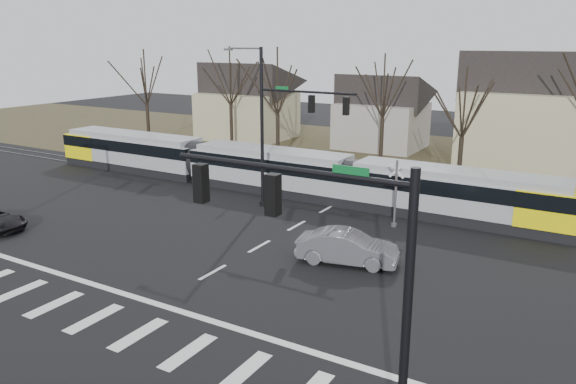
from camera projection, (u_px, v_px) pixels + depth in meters
The scene contains 15 objects.
ground at pixel (185, 288), 24.82m from camera, with size 140.00×140.00×0.00m, color black.
grass_verge at pixel (415, 160), 51.41m from camera, with size 140.00×28.00×0.01m, color #38331E.
crosswalk at pixel (116, 326), 21.49m from camera, with size 27.00×2.60×0.01m.
stop_line at pixel (156, 304), 23.32m from camera, with size 28.00×0.35×0.01m, color silver.
lane_dashes at pixel (340, 201), 38.11m from camera, with size 0.18×30.00×0.01m.
rail_pair at pixel (339, 202), 37.94m from camera, with size 90.00×1.52×0.06m.
tram at pixel (270, 168), 40.44m from camera, with size 40.69×3.02×3.08m.
sedan at pixel (347, 247), 27.39m from camera, with size 5.20×2.76×1.63m, color #5C5D65.
signal_pole_near_right at pixel (333, 273), 13.52m from camera, with size 6.72×0.44×8.00m.
signal_pole_far at pixel (283, 122), 34.89m from camera, with size 9.28×0.44×10.20m.
rail_crossing_signal at pixel (395, 196), 32.50m from camera, with size 1.08×0.36×4.00m.
tree_row at pixel (420, 114), 44.13m from camera, with size 59.20×7.20×10.00m.
house_a at pixel (247, 98), 61.72m from camera, with size 9.72×8.64×8.60m.
house_b at pixel (382, 109), 56.15m from camera, with size 8.64×7.56×7.65m.
house_c at pixel (529, 107), 46.45m from camera, with size 10.80×8.64×10.10m.
Camera 1 is at (15.55, -17.34, 10.61)m, focal length 35.00 mm.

